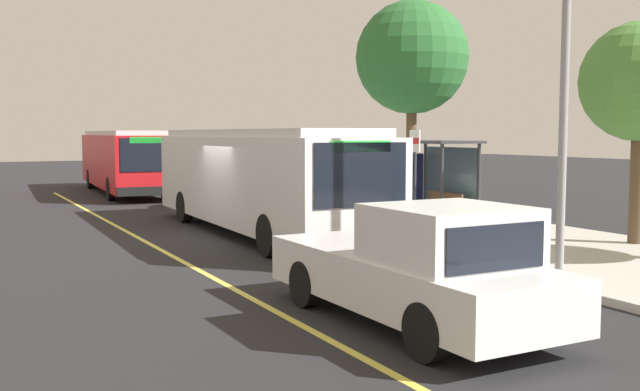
% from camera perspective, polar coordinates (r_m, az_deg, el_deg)
% --- Properties ---
extents(ground_plane, '(120.00, 120.00, 0.00)m').
position_cam_1_polar(ground_plane, '(20.11, -7.22, -3.27)').
color(ground_plane, '#232326').
extents(sidewalk_curb, '(44.00, 6.40, 0.15)m').
position_cam_1_polar(sidewalk_curb, '(22.85, 7.06, -2.10)').
color(sidewalk_curb, '#B7B2A8').
rests_on(sidewalk_curb, ground_plane).
extents(lane_stripe_center, '(36.00, 0.14, 0.01)m').
position_cam_1_polar(lane_stripe_center, '(19.48, -13.32, -3.62)').
color(lane_stripe_center, '#E0D64C').
rests_on(lane_stripe_center, ground_plane).
extents(transit_bus_main, '(11.97, 2.86, 2.95)m').
position_cam_1_polar(transit_bus_main, '(20.52, -4.84, 1.45)').
color(transit_bus_main, white).
rests_on(transit_bus_main, ground_plane).
extents(transit_bus_second, '(12.13, 3.26, 2.95)m').
position_cam_1_polar(transit_bus_second, '(35.79, -15.07, 2.76)').
color(transit_bus_second, red).
rests_on(transit_bus_second, ground_plane).
extents(pickup_truck, '(5.44, 2.12, 1.85)m').
position_cam_1_polar(pickup_truck, '(10.84, 7.67, -5.72)').
color(pickup_truck, white).
rests_on(pickup_truck, ground_plane).
extents(bus_shelter, '(2.90, 1.60, 2.48)m').
position_cam_1_polar(bus_shelter, '(22.05, 8.90, 2.43)').
color(bus_shelter, '#333338').
rests_on(bus_shelter, sidewalk_curb).
extents(waiting_bench, '(1.60, 0.48, 0.95)m').
position_cam_1_polar(waiting_bench, '(21.75, 9.44, -1.01)').
color(waiting_bench, brown).
rests_on(waiting_bench, sidewalk_curb).
extents(route_sign_post, '(0.44, 0.08, 2.80)m').
position_cam_1_polar(route_sign_post, '(18.73, 7.43, 2.14)').
color(route_sign_post, '#333338').
rests_on(route_sign_post, sidewalk_curb).
extents(pedestrian_commuter, '(0.24, 0.40, 1.69)m').
position_cam_1_polar(pedestrian_commuter, '(20.38, 3.64, 0.02)').
color(pedestrian_commuter, '#282D47').
rests_on(pedestrian_commuter, sidewalk_curb).
extents(street_tree_near_shelter, '(3.92, 3.92, 7.28)m').
position_cam_1_polar(street_tree_near_shelter, '(25.87, 7.22, 10.62)').
color(street_tree_near_shelter, brown).
rests_on(street_tree_near_shelter, sidewalk_curb).
extents(utility_pole, '(0.16, 0.16, 6.40)m').
position_cam_1_polar(utility_pole, '(14.29, 18.54, 6.67)').
color(utility_pole, gray).
rests_on(utility_pole, sidewalk_curb).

